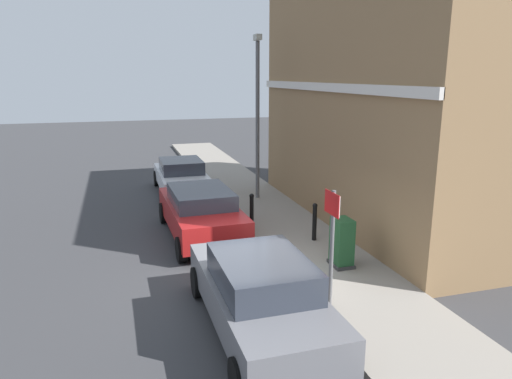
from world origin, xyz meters
TOP-DOWN VIEW (x-y plane):
  - ground at (0.00, 0.00)m, footprint 80.00×80.00m
  - sidewalk at (1.94, 6.00)m, footprint 2.52×30.00m
  - corner_building at (6.24, 3.25)m, footprint 6.19×10.50m
  - car_grey at (-0.45, -2.23)m, footprint 1.87×4.48m
  - car_red at (-0.56, 3.15)m, footprint 2.03×4.48m
  - car_white at (-0.39, 8.42)m, footprint 1.87×4.25m
  - utility_cabinet at (2.17, -0.20)m, footprint 0.46×0.61m
  - bollard_near_cabinet at (2.27, 1.61)m, footprint 0.14×0.14m
  - bollard_far_kerb at (0.93, 3.10)m, footprint 0.14×0.14m
  - street_sign at (1.08, -1.87)m, footprint 0.08×0.60m
  - lamppost at (2.12, 6.47)m, footprint 0.20×0.44m

SIDE VIEW (x-z plane):
  - ground at x=0.00m, z-range 0.00..0.00m
  - sidewalk at x=1.94m, z-range 0.00..0.15m
  - utility_cabinet at x=2.17m, z-range 0.11..1.26m
  - car_white at x=-0.39m, z-range 0.03..1.38m
  - bollard_near_cabinet at x=2.27m, z-range 0.19..1.22m
  - bollard_far_kerb at x=0.93m, z-range 0.19..1.22m
  - car_grey at x=-0.45m, z-range 0.02..1.50m
  - car_red at x=-0.56m, z-range 0.05..1.48m
  - street_sign at x=1.08m, z-range 0.51..2.81m
  - lamppost at x=2.12m, z-range 0.44..6.16m
  - corner_building at x=6.24m, z-range 0.00..7.61m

